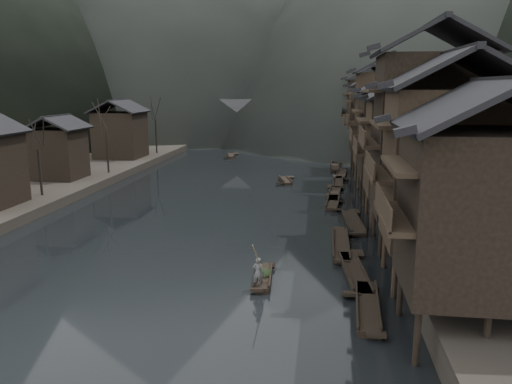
# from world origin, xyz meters

# --- Properties ---
(water) EXTENTS (300.00, 300.00, 0.00)m
(water) POSITION_xyz_m (0.00, 0.00, 0.00)
(water) COLOR black
(water) RESTS_ON ground
(right_bank) EXTENTS (40.00, 200.00, 1.80)m
(right_bank) POSITION_xyz_m (35.00, 40.00, 0.90)
(right_bank) COLOR #2D2823
(right_bank) RESTS_ON ground
(left_bank) EXTENTS (40.00, 200.00, 1.20)m
(left_bank) POSITION_xyz_m (-35.00, 40.00, 0.60)
(left_bank) COLOR #2D2823
(left_bank) RESTS_ON ground
(stilt_houses) EXTENTS (9.00, 67.60, 16.13)m
(stilt_houses) POSITION_xyz_m (17.28, 19.85, 8.86)
(stilt_houses) COLOR black
(stilt_houses) RESTS_ON ground
(left_houses) EXTENTS (8.10, 53.20, 8.73)m
(left_houses) POSITION_xyz_m (-20.50, 20.12, 5.66)
(left_houses) COLOR black
(left_houses) RESTS_ON left_bank
(bare_trees) EXTENTS (3.89, 62.16, 7.78)m
(bare_trees) POSITION_xyz_m (-17.00, 21.32, 6.56)
(bare_trees) COLOR black
(bare_trees) RESTS_ON left_bank
(moored_sampans) EXTENTS (3.25, 66.73, 0.47)m
(moored_sampans) POSITION_xyz_m (12.05, 23.58, 0.20)
(moored_sampans) COLOR black
(moored_sampans) RESTS_ON water
(midriver_boats) EXTENTS (15.08, 35.32, 0.45)m
(midriver_boats) POSITION_xyz_m (2.65, 48.39, 0.20)
(midriver_boats) COLOR black
(midriver_boats) RESTS_ON water
(stone_bridge) EXTENTS (40.00, 6.00, 9.00)m
(stone_bridge) POSITION_xyz_m (-0.00, 72.00, 5.11)
(stone_bridge) COLOR #4C4C4F
(stone_bridge) RESTS_ON ground
(hero_sampan) EXTENTS (1.20, 4.53, 0.43)m
(hero_sampan) POSITION_xyz_m (6.68, -1.91, 0.20)
(hero_sampan) COLOR black
(hero_sampan) RESTS_ON water
(cargo_heap) EXTENTS (0.99, 1.29, 0.59)m
(cargo_heap) POSITION_xyz_m (6.69, -1.71, 0.73)
(cargo_heap) COLOR black
(cargo_heap) RESTS_ON hero_sampan
(boatman) EXTENTS (0.67, 0.45, 1.81)m
(boatman) POSITION_xyz_m (6.58, -3.48, 1.33)
(boatman) COLOR slate
(boatman) RESTS_ON hero_sampan
(bamboo_pole) EXTENTS (0.83, 2.17, 3.63)m
(bamboo_pole) POSITION_xyz_m (6.78, -3.48, 4.05)
(bamboo_pole) COLOR #8C7A51
(bamboo_pole) RESTS_ON boatman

